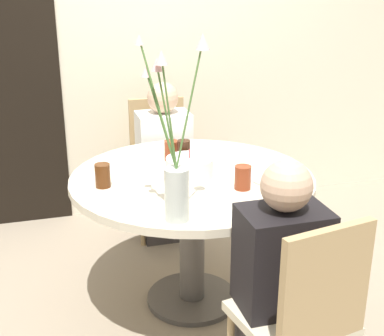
% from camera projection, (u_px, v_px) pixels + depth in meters
% --- Properties ---
extents(ground_plane, '(16.00, 16.00, 0.00)m').
position_uv_depth(ground_plane, '(192.00, 300.00, 3.02)').
color(ground_plane, gray).
extents(wall_back, '(8.00, 0.05, 2.60)m').
position_uv_depth(wall_back, '(140.00, 38.00, 3.79)').
color(wall_back, beige).
rests_on(wall_back, ground_plane).
extents(dining_table, '(1.26, 1.26, 0.75)m').
position_uv_depth(dining_table, '(192.00, 200.00, 2.80)').
color(dining_table, beige).
rests_on(dining_table, ground_plane).
extents(chair_right_flank, '(0.42, 0.42, 0.93)m').
position_uv_depth(chair_right_flank, '(160.00, 158.00, 3.71)').
color(chair_right_flank, beige).
rests_on(chair_right_flank, ground_plane).
extents(chair_far_back, '(0.47, 0.47, 0.93)m').
position_uv_depth(chair_far_back, '(304.00, 312.00, 2.03)').
color(chair_far_back, beige).
rests_on(chair_far_back, ground_plane).
extents(birthday_cake, '(0.24, 0.24, 0.14)m').
position_uv_depth(birthday_cake, '(189.00, 167.00, 2.74)').
color(birthday_cake, white).
rests_on(birthday_cake, dining_table).
extents(flower_vase, '(0.28, 0.22, 0.76)m').
position_uv_depth(flower_vase, '(175.00, 164.00, 2.19)').
color(flower_vase, silver).
rests_on(flower_vase, dining_table).
extents(side_plate, '(0.18, 0.18, 0.01)m').
position_uv_depth(side_plate, '(269.00, 179.00, 2.69)').
color(side_plate, silver).
rests_on(side_plate, dining_table).
extents(drink_glass_0, '(0.07, 0.07, 0.13)m').
position_uv_depth(drink_glass_0, '(184.00, 152.00, 2.90)').
color(drink_glass_0, '#33190C').
rests_on(drink_glass_0, dining_table).
extents(drink_glass_1, '(0.07, 0.07, 0.12)m').
position_uv_depth(drink_glass_1, '(103.00, 176.00, 2.59)').
color(drink_glass_1, '#51280F').
rests_on(drink_glass_1, dining_table).
extents(drink_glass_2, '(0.08, 0.08, 0.11)m').
position_uv_depth(drink_glass_2, '(172.00, 150.00, 2.96)').
color(drink_glass_2, maroon).
rests_on(drink_glass_2, dining_table).
extents(drink_glass_3, '(0.08, 0.08, 0.12)m').
position_uv_depth(drink_glass_3, '(243.00, 178.00, 2.56)').
color(drink_glass_3, maroon).
rests_on(drink_glass_3, dining_table).
extents(person_woman, '(0.34, 0.24, 1.09)m').
position_uv_depth(person_woman, '(164.00, 168.00, 3.57)').
color(person_woman, '#383333').
rests_on(person_woman, ground_plane).
extents(person_boy, '(0.34, 0.24, 1.09)m').
position_uv_depth(person_boy, '(279.00, 294.00, 2.17)').
color(person_boy, '#383333').
rests_on(person_boy, ground_plane).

